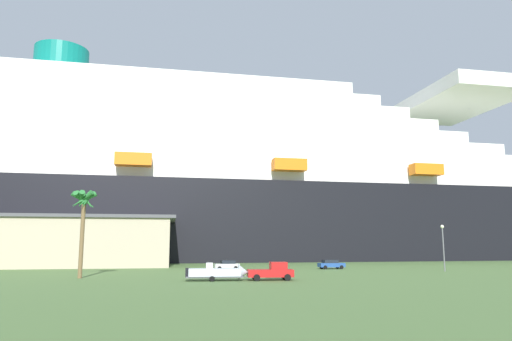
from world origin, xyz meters
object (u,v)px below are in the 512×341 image
(street_lamp, at_px, (443,241))
(parked_car_silver_sedan, at_px, (227,265))
(small_boat_on_trailer, at_px, (221,273))
(parked_car_blue_suv, at_px, (331,264))
(cruise_ship, at_px, (201,190))
(pickup_truck, at_px, (272,272))
(palm_tree, at_px, (84,206))

(street_lamp, bearing_deg, parked_car_silver_sedan, 166.66)
(small_boat_on_trailer, relative_size, parked_car_blue_suv, 1.81)
(cruise_ship, bearing_deg, street_lamp, -53.54)
(cruise_ship, xyz_separation_m, parked_car_silver_sedan, (5.08, -45.48, -17.93))
(cruise_ship, relative_size, street_lamp, 41.43)
(pickup_truck, height_order, street_lamp, street_lamp)
(small_boat_on_trailer, height_order, street_lamp, street_lamp)
(parked_car_silver_sedan, relative_size, parked_car_blue_suv, 0.93)
(pickup_truck, height_order, palm_tree, palm_tree)
(palm_tree, bearing_deg, pickup_truck, -13.68)
(parked_car_silver_sedan, bearing_deg, parked_car_blue_suv, 2.75)
(palm_tree, xyz_separation_m, street_lamp, (54.40, 8.94, -4.46))
(pickup_truck, height_order, small_boat_on_trailer, pickup_truck)
(pickup_truck, relative_size, street_lamp, 0.76)
(cruise_ship, distance_m, palm_tree, 65.02)
(street_lamp, relative_size, parked_car_silver_sedan, 1.68)
(pickup_truck, distance_m, small_boat_on_trailer, 6.32)
(cruise_ship, distance_m, small_boat_on_trailer, 70.99)
(cruise_ship, xyz_separation_m, palm_tree, (-14.73, -62.63, -9.41))
(street_lamp, height_order, parked_car_blue_suv, street_lamp)
(small_boat_on_trailer, height_order, parked_car_silver_sedan, small_boat_on_trailer)
(palm_tree, height_order, parked_car_silver_sedan, palm_tree)
(pickup_truck, xyz_separation_m, parked_car_blue_suv, (13.88, 23.94, -0.21))
(pickup_truck, xyz_separation_m, parked_car_silver_sedan, (-4.49, 23.06, -0.21))
(small_boat_on_trailer, relative_size, parked_car_silver_sedan, 1.95)
(pickup_truck, xyz_separation_m, palm_tree, (-24.30, 5.92, 8.30))
(parked_car_silver_sedan, height_order, parked_car_blue_suv, same)
(cruise_ship, xyz_separation_m, pickup_truck, (9.57, -68.54, -17.71))
(small_boat_on_trailer, bearing_deg, parked_car_silver_sedan, 85.49)
(small_boat_on_trailer, xyz_separation_m, parked_car_silver_sedan, (1.83, 23.17, -0.13))
(cruise_ship, relative_size, small_boat_on_trailer, 35.73)
(cruise_ship, height_order, street_lamp, cruise_ship)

